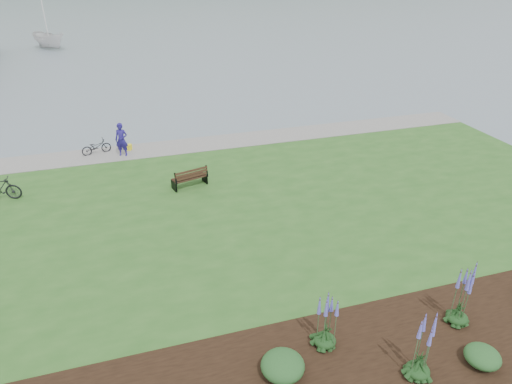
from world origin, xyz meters
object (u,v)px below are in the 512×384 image
Objects in this scene: sailboat at (51,49)px; person at (121,137)px; park_bench at (190,177)px; bicycle_a at (96,147)px.

person is at bearing -117.59° from sailboat.
park_bench is at bearing -38.21° from person.
person reaches higher than park_bench.
sailboat is at bearing 121.60° from person.
park_bench is 6.77m from bicycle_a.
park_bench is at bearing -157.36° from bicycle_a.
sailboat is (-6.64, 36.64, -1.45)m from person.
person is at bearing 105.29° from park_bench.
sailboat reaches higher than person.
park_bench is 0.07× the size of sailboat.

